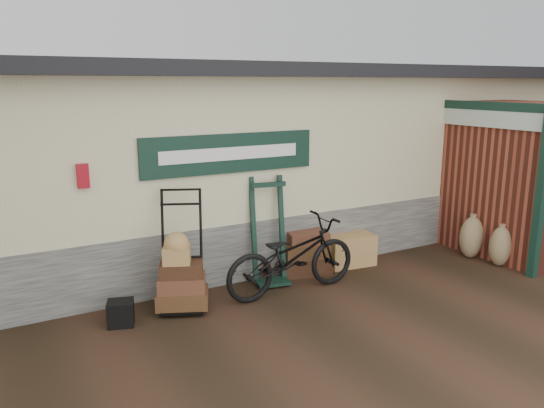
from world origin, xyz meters
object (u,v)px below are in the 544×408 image
at_px(porter_trolley, 182,249).
at_px(green_barrow, 269,231).
at_px(wicker_hamper, 348,249).
at_px(suitcase_stack, 305,252).
at_px(black_trunk, 121,313).
at_px(bicycle, 292,252).

bearing_deg(porter_trolley, green_barrow, 32.64).
height_order(green_barrow, wicker_hamper, green_barrow).
xyz_separation_m(suitcase_stack, wicker_hamper, (0.85, -0.00, -0.08)).
bearing_deg(wicker_hamper, green_barrow, -178.17).
bearing_deg(green_barrow, porter_trolley, -160.89).
relative_size(black_trunk, bicycle, 0.15).
distance_m(suitcase_stack, bicycle, 0.87).
xyz_separation_m(porter_trolley, suitcase_stack, (2.09, 0.27, -0.46)).
bearing_deg(suitcase_stack, bicycle, -135.60).
distance_m(suitcase_stack, wicker_hamper, 0.85).
bearing_deg(black_trunk, bicycle, -3.31).
height_order(wicker_hamper, black_trunk, wicker_hamper).
distance_m(green_barrow, wicker_hamper, 1.61).
relative_size(suitcase_stack, wicker_hamper, 0.98).
bearing_deg(green_barrow, suitcase_stack, 14.44).
distance_m(green_barrow, suitcase_stack, 0.81).
height_order(suitcase_stack, bicycle, bicycle).
distance_m(green_barrow, bicycle, 0.57).
distance_m(suitcase_stack, black_trunk, 3.01).
relative_size(porter_trolley, black_trunk, 5.11).
distance_m(porter_trolley, black_trunk, 1.10).
xyz_separation_m(wicker_hamper, bicycle, (-1.44, -0.58, 0.34)).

